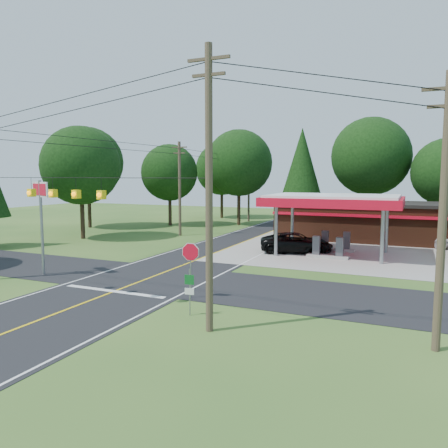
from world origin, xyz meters
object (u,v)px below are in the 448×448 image
at_px(octagonal_stop_sign, 191,256).
at_px(suv_car, 296,243).
at_px(gas_canopy, 333,202).
at_px(sedan_car, 437,238).
at_px(big_stop_sign, 41,206).

bearing_deg(octagonal_stop_sign, suv_car, 84.07).
relative_size(gas_canopy, sedan_car, 2.28).
bearing_deg(octagonal_stop_sign, sedan_car, 62.50).
xyz_separation_m(big_stop_sign, octagonal_stop_sign, (11.35, -1.01, -2.22)).
distance_m(big_stop_sign, octagonal_stop_sign, 11.61).
distance_m(gas_canopy, sedan_car, 11.84).
bearing_deg(gas_canopy, sedan_car, 45.00).
bearing_deg(gas_canopy, big_stop_sign, -136.56).
height_order(gas_canopy, suv_car, gas_canopy).
relative_size(gas_canopy, suv_car, 1.77).
height_order(suv_car, big_stop_sign, big_stop_sign).
distance_m(suv_car, sedan_car, 13.72).
bearing_deg(big_stop_sign, suv_car, 48.47).
distance_m(suv_car, big_stop_sign, 19.90).
distance_m(sedan_car, big_stop_sign, 33.34).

